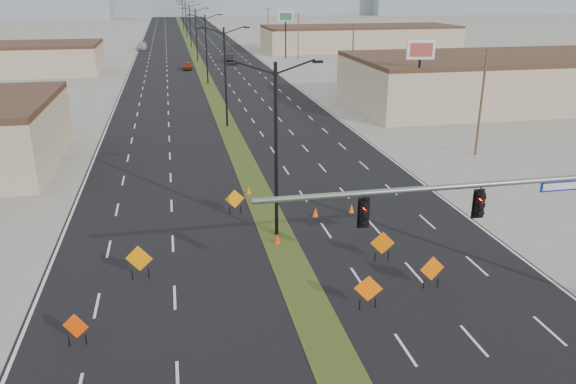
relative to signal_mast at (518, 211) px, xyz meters
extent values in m
plane|color=gray|center=(-8.56, -2.00, -4.79)|extent=(600.00, 600.00, 0.00)
cube|color=black|center=(-8.56, 98.00, -4.79)|extent=(25.00, 400.00, 0.02)
cube|color=#334418|center=(-8.56, 98.00, -4.79)|extent=(2.00, 400.00, 0.04)
cube|color=tan|center=(-40.56, 83.00, -2.54)|extent=(30.00, 14.00, 4.50)
cube|color=tan|center=(25.44, 43.00, -2.04)|extent=(36.00, 18.00, 5.50)
cube|color=tan|center=(29.44, 108.00, -2.29)|extent=(44.00, 16.00, 5.00)
cylinder|color=slate|center=(-3.36, 0.00, 1.31)|extent=(16.00, 0.24, 0.24)
cube|color=navy|center=(1.84, -0.02, 0.99)|extent=(1.90, 0.04, 0.45)
cube|color=black|center=(-6.86, 0.00, 0.43)|extent=(0.50, 0.28, 1.30)
sphere|color=#FF0C05|center=(-6.86, -0.16, 0.78)|extent=(0.22, 0.22, 0.22)
cube|color=black|center=(-1.86, 0.00, 0.43)|extent=(0.50, 0.28, 1.30)
sphere|color=#FF0C05|center=(-1.86, -0.16, 0.78)|extent=(0.22, 0.22, 0.22)
cylinder|color=black|center=(-8.56, 10.00, 0.21)|extent=(0.20, 0.20, 10.00)
cube|color=black|center=(-10.86, 10.00, 5.16)|extent=(0.55, 0.24, 0.14)
cube|color=black|center=(-6.26, 10.00, 5.16)|extent=(0.55, 0.24, 0.14)
cylinder|color=black|center=(-8.56, 38.00, 0.21)|extent=(0.20, 0.20, 10.00)
cube|color=black|center=(-10.86, 38.00, 5.16)|extent=(0.55, 0.24, 0.14)
cube|color=black|center=(-6.26, 38.00, 5.16)|extent=(0.55, 0.24, 0.14)
cylinder|color=black|center=(-8.56, 66.00, 0.21)|extent=(0.20, 0.20, 10.00)
cube|color=black|center=(-10.86, 66.00, 5.16)|extent=(0.55, 0.24, 0.14)
cube|color=black|center=(-6.26, 66.00, 5.16)|extent=(0.55, 0.24, 0.14)
cylinder|color=black|center=(-8.56, 94.00, 0.21)|extent=(0.20, 0.20, 10.00)
cube|color=black|center=(-10.86, 94.00, 5.16)|extent=(0.55, 0.24, 0.14)
cube|color=black|center=(-6.26, 94.00, 5.16)|extent=(0.55, 0.24, 0.14)
cylinder|color=black|center=(-8.56, 122.00, 0.21)|extent=(0.20, 0.20, 10.00)
cube|color=black|center=(-10.86, 122.00, 5.16)|extent=(0.55, 0.24, 0.14)
cube|color=black|center=(-6.26, 122.00, 5.16)|extent=(0.55, 0.24, 0.14)
cylinder|color=black|center=(-8.56, 150.00, 0.21)|extent=(0.20, 0.20, 10.00)
cube|color=black|center=(-10.86, 150.00, 5.16)|extent=(0.55, 0.24, 0.14)
cube|color=black|center=(-6.26, 150.00, 5.16)|extent=(0.55, 0.24, 0.14)
cylinder|color=black|center=(-8.56, 178.00, 0.21)|extent=(0.20, 0.20, 10.00)
cylinder|color=#4C3823|center=(11.44, 23.00, -0.29)|extent=(0.20, 0.20, 9.00)
cube|color=#4C3823|center=(11.44, 23.00, 3.81)|extent=(1.60, 0.10, 0.10)
cylinder|color=#4C3823|center=(11.44, 58.00, -0.29)|extent=(0.20, 0.20, 9.00)
cube|color=#4C3823|center=(11.44, 58.00, 3.81)|extent=(1.60, 0.10, 0.10)
cylinder|color=#4C3823|center=(11.44, 93.00, -0.29)|extent=(0.20, 0.20, 9.00)
cube|color=#4C3823|center=(11.44, 93.00, 3.81)|extent=(1.60, 0.10, 0.10)
cylinder|color=#4C3823|center=(11.44, 128.00, -0.29)|extent=(0.20, 0.20, 9.00)
cube|color=#4C3823|center=(11.44, 128.00, 3.81)|extent=(1.60, 0.10, 0.10)
imported|color=maroon|center=(-11.01, 82.61, -4.14)|extent=(1.94, 3.97, 1.30)
imported|color=black|center=(-2.29, 92.83, -4.11)|extent=(1.82, 4.26, 1.37)
imported|color=#A6ACAF|center=(-20.06, 118.69, -3.99)|extent=(2.62, 5.68, 1.61)
cube|color=#EF3F05|center=(-18.46, 1.00, -3.87)|extent=(1.06, 0.42, 1.11)
cylinder|color=black|center=(-18.78, 1.00, -4.56)|extent=(0.05, 0.05, 0.46)
cylinder|color=black|center=(-18.14, 1.00, -4.56)|extent=(0.05, 0.05, 0.46)
cube|color=orange|center=(-16.18, 6.18, -3.65)|extent=(1.33, 0.40, 1.37)
cylinder|color=black|center=(-16.57, 6.18, -4.51)|extent=(0.05, 0.05, 0.57)
cylinder|color=black|center=(-15.78, 6.18, -4.51)|extent=(0.05, 0.05, 0.57)
cube|color=orange|center=(-10.56, 13.80, -3.77)|extent=(1.23, 0.12, 1.23)
cylinder|color=black|center=(-10.91, 13.80, -4.54)|extent=(0.05, 0.05, 0.51)
cylinder|color=black|center=(-10.20, 13.80, -4.54)|extent=(0.05, 0.05, 0.51)
cube|color=#FF6205|center=(-6.04, 1.22, -3.73)|extent=(1.24, 0.36, 1.27)
cylinder|color=black|center=(-6.41, 1.22, -4.53)|extent=(0.05, 0.05, 0.53)
cylinder|color=black|center=(-5.67, 1.22, -4.53)|extent=(0.05, 0.05, 0.53)
cube|color=#DB6304|center=(-3.72, 5.58, -3.73)|extent=(1.26, 0.27, 1.27)
cylinder|color=black|center=(-4.09, 5.58, -4.53)|extent=(0.05, 0.05, 0.53)
cylinder|color=black|center=(-3.35, 5.58, -4.53)|extent=(0.05, 0.05, 0.53)
cube|color=#F26005|center=(-2.41, 2.41, -3.74)|extent=(1.27, 0.14, 1.27)
cylinder|color=black|center=(-2.78, 2.41, -4.53)|extent=(0.05, 0.05, 0.53)
cylinder|color=black|center=(-2.04, 2.41, -4.53)|extent=(0.05, 0.05, 0.53)
cone|color=#FB3505|center=(-8.75, 8.77, -4.47)|extent=(0.41, 0.41, 0.64)
cone|color=#FF4F05|center=(-5.64, 12.22, -4.48)|extent=(0.48, 0.48, 0.63)
cone|color=#F55D05|center=(-3.19, 12.44, -4.51)|extent=(0.43, 0.43, 0.57)
cone|color=#FA6605|center=(-9.20, 17.21, -4.49)|extent=(0.48, 0.48, 0.60)
cylinder|color=black|center=(10.90, 34.50, -1.19)|extent=(0.24, 0.24, 7.21)
cube|color=white|center=(10.90, 34.50, 2.99)|extent=(2.87, 0.77, 1.90)
cube|color=#A73C37|center=(10.90, 34.30, 2.99)|extent=(2.26, 0.39, 1.33)
cylinder|color=black|center=(9.48, 95.92, -0.98)|extent=(0.24, 0.24, 7.62)
cube|color=white|center=(9.48, 95.92, 3.43)|extent=(3.01, 0.98, 2.00)
cube|color=#2F763B|center=(9.48, 95.72, 3.43)|extent=(2.36, 0.56, 1.40)
camera|label=1|loc=(-14.03, -19.59, 8.90)|focal=35.00mm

